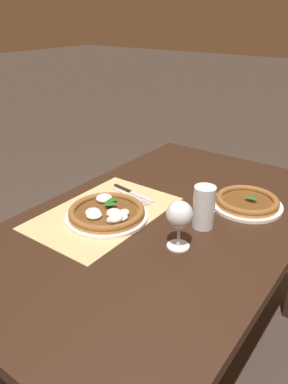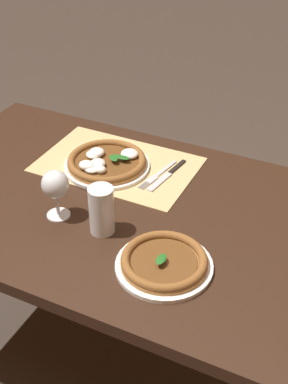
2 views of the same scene
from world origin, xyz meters
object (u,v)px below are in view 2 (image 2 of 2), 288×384
at_px(pizza_far, 164,262).
at_px(fork, 158,175).
at_px(pizza_near, 106,162).
at_px(pint_glass, 102,211).
at_px(wine_glass, 55,186).
at_px(knife, 167,175).

xyz_separation_m(pizza_far, fork, (0.20, -0.39, -0.01)).
bearing_deg(pizza_near, pint_glass, 117.50).
bearing_deg(pint_glass, wine_glass, -0.95).
bearing_deg(knife, wine_glass, 58.33).
bearing_deg(fork, pizza_near, 10.75).
bearing_deg(wine_glass, pint_glass, 179.05).
height_order(pizza_near, wine_glass, wine_glass).
distance_m(pint_glass, knife, 0.34).
xyz_separation_m(wine_glass, pint_glass, (-0.15, 0.00, -0.04)).
xyz_separation_m(pizza_near, fork, (-0.18, -0.03, -0.02)).
relative_size(pizza_far, fork, 1.29).
bearing_deg(knife, pint_glass, 80.88).
bearing_deg(pizza_near, fork, -169.25).
xyz_separation_m(pizza_far, wine_glass, (0.37, -0.07, 0.09)).
relative_size(wine_glass, pint_glass, 1.07).
bearing_deg(knife, pizza_near, 12.20).
bearing_deg(pizza_far, wine_glass, -10.14).
xyz_separation_m(pizza_near, knife, (-0.20, -0.04, -0.02)).
bearing_deg(wine_glass, pizza_near, -90.00).
bearing_deg(fork, pizza_far, 116.83).
relative_size(pizza_far, knife, 1.20).
distance_m(pizza_far, pint_glass, 0.24).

